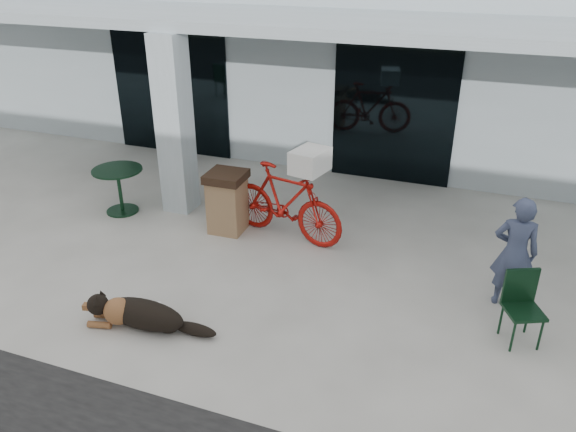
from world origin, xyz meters
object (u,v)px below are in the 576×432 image
at_px(cafe_table_near, 120,191).
at_px(cafe_chair_far_a, 524,310).
at_px(dog, 143,313).
at_px(bicycle, 285,202).
at_px(trash_receptacle, 227,202).
at_px(person, 515,253).

distance_m(cafe_table_near, cafe_chair_far_a, 6.91).
bearing_deg(dog, cafe_chair_far_a, 2.95).
relative_size(bicycle, dog, 1.61).
distance_m(bicycle, cafe_table_near, 3.13).
xyz_separation_m(cafe_chair_far_a, trash_receptacle, (-4.63, 1.46, 0.06)).
distance_m(dog, cafe_table_near, 3.61).
height_order(bicycle, dog, bicycle).
xyz_separation_m(dog, person, (4.31, 2.15, 0.57)).
relative_size(cafe_chair_far_a, person, 0.59).
height_order(bicycle, cafe_table_near, bicycle).
relative_size(person, trash_receptacle, 1.51).
height_order(person, trash_receptacle, person).
bearing_deg(dog, trash_receptacle, 79.58).
xyz_separation_m(bicycle, cafe_table_near, (-3.12, -0.12, -0.22)).
relative_size(cafe_table_near, person, 0.56).
bearing_deg(person, bicycle, -14.37).
xyz_separation_m(dog, trash_receptacle, (-0.16, 2.80, 0.31)).
bearing_deg(cafe_table_near, bicycle, 2.14).
height_order(dog, cafe_table_near, cafe_table_near).
bearing_deg(cafe_table_near, trash_receptacle, 0.45).
distance_m(bicycle, dog, 3.04).
height_order(cafe_chair_far_a, person, person).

